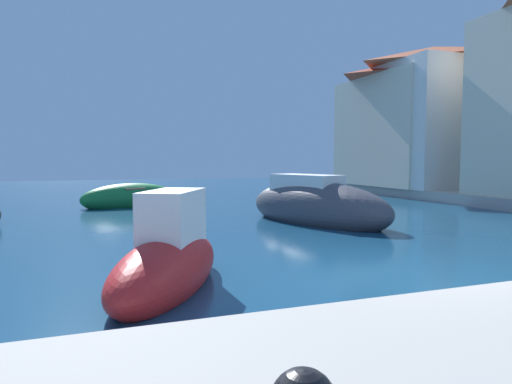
{
  "coord_description": "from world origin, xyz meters",
  "views": [
    {
      "loc": [
        -5.02,
        -6.14,
        2.05
      ],
      "look_at": [
        0.34,
        8.94,
        0.86
      ],
      "focal_mm": 31.14,
      "sensor_mm": 36.0,
      "label": 1
    }
  ],
  "objects": [
    {
      "name": "ground",
      "position": [
        0.0,
        0.0,
        0.0
      ],
      "size": [
        80.0,
        80.0,
        0.0
      ],
      "primitive_type": "plane",
      "color": "navy"
    },
    {
      "name": "moored_boat_5",
      "position": [
        -4.0,
        0.89,
        0.43
      ],
      "size": [
        2.77,
        3.77,
        1.79
      ],
      "rotation": [
        0.0,
        0.0,
        4.22
      ],
      "color": "#B21E1E",
      "rests_on": "ground"
    },
    {
      "name": "waterfront_building_annex",
      "position": [
        13.0,
        14.58,
        4.51
      ],
      "size": [
        6.55,
        6.67,
        7.89
      ],
      "color": "white",
      "rests_on": "quay_promenade"
    },
    {
      "name": "moored_boat_2",
      "position": [
        1.58,
        6.69,
        0.53
      ],
      "size": [
        3.71,
        6.06,
        1.93
      ],
      "rotation": [
        0.0,
        0.0,
        5.05
      ],
      "color": "#3F3F47",
      "rests_on": "ground"
    },
    {
      "name": "moored_boat_0",
      "position": [
        -3.72,
        13.86,
        0.36
      ],
      "size": [
        4.57,
        2.75,
        1.29
      ],
      "rotation": [
        0.0,
        0.0,
        0.32
      ],
      "color": "#197233",
      "rests_on": "ground"
    },
    {
      "name": "moored_boat_3",
      "position": [
        4.99,
        15.31,
        0.37
      ],
      "size": [
        2.31,
        4.29,
        1.34
      ],
      "rotation": [
        0.0,
        0.0,
        1.36
      ],
      "color": "#B21E1E",
      "rests_on": "ground"
    },
    {
      "name": "waterfront_building_far",
      "position": [
        13.0,
        16.19,
        4.33
      ],
      "size": [
        6.87,
        8.08,
        7.53
      ],
      "color": "beige",
      "rests_on": "quay_promenade"
    }
  ]
}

